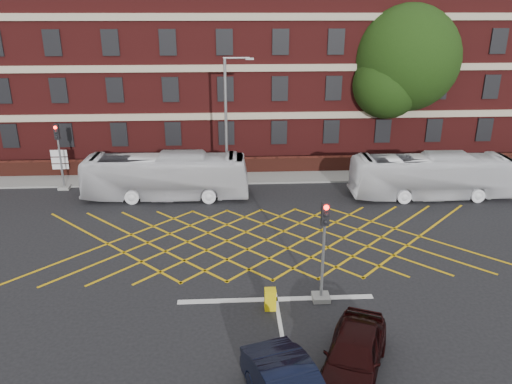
{
  "coord_description": "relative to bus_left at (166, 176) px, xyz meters",
  "views": [
    {
      "loc": [
        -1.76,
        -20.93,
        11.26
      ],
      "look_at": [
        -0.54,
        1.5,
        2.83
      ],
      "focal_mm": 35.0,
      "sensor_mm": 36.0,
      "label": 1
    }
  ],
  "objects": [
    {
      "name": "ground",
      "position": [
        5.72,
        -8.33,
        -1.41
      ],
      "size": [
        120.0,
        120.0,
        0.0
      ],
      "primitive_type": "plane",
      "color": "black",
      "rests_on": "ground"
    },
    {
      "name": "victorian_building",
      "position": [
        5.97,
        13.67,
        6.43
      ],
      "size": [
        51.0,
        12.17,
        20.4
      ],
      "color": "#521515",
      "rests_on": "ground"
    },
    {
      "name": "boundary_wall",
      "position": [
        5.72,
        4.67,
        -0.86
      ],
      "size": [
        56.0,
        0.5,
        1.1
      ],
      "primitive_type": "cube",
      "color": "#4D1C14",
      "rests_on": "ground"
    },
    {
      "name": "far_pavement",
      "position": [
        5.72,
        3.67,
        -1.35
      ],
      "size": [
        60.0,
        3.0,
        0.12
      ],
      "primitive_type": "cube",
      "color": "slate",
      "rests_on": "ground"
    },
    {
      "name": "box_junction_hatching",
      "position": [
        5.72,
        -6.33,
        -1.4
      ],
      "size": [
        8.22,
        8.22,
        0.02
      ],
      "primitive_type": "cube",
      "rotation": [
        0.0,
        0.0,
        0.79
      ],
      "color": "#CC990C",
      "rests_on": "ground"
    },
    {
      "name": "stop_line",
      "position": [
        5.72,
        -11.83,
        -1.4
      ],
      "size": [
        8.0,
        0.3,
        0.02
      ],
      "primitive_type": "cube",
      "color": "silver",
      "rests_on": "ground"
    },
    {
      "name": "bus_left",
      "position": [
        0.0,
        0.0,
        0.0
      ],
      "size": [
        10.19,
        2.69,
        2.82
      ],
      "primitive_type": "imported",
      "rotation": [
        0.0,
        0.0,
        1.54
      ],
      "color": "silver",
      "rests_on": "ground"
    },
    {
      "name": "bus_right",
      "position": [
        16.33,
        -0.8,
        -0.03
      ],
      "size": [
        9.92,
        2.44,
        2.76
      ],
      "primitive_type": "imported",
      "rotation": [
        0.0,
        0.0,
        1.56
      ],
      "color": "silver",
      "rests_on": "ground"
    },
    {
      "name": "car_maroon",
      "position": [
        7.82,
        -16.27,
        -0.66
      ],
      "size": [
        3.4,
        4.77,
        1.51
      ],
      "primitive_type": "imported",
      "rotation": [
        0.0,
        0.0,
        -0.41
      ],
      "color": "black",
      "rests_on": "ground"
    },
    {
      "name": "deciduous_tree",
      "position": [
        17.08,
        8.13,
        5.62
      ],
      "size": [
        7.99,
        7.87,
        11.52
      ],
      "color": "black",
      "rests_on": "ground"
    },
    {
      "name": "traffic_light_near",
      "position": [
        7.55,
        -11.93,
        0.35
      ],
      "size": [
        0.7,
        0.7,
        4.27
      ],
      "color": "slate",
      "rests_on": "ground"
    },
    {
      "name": "traffic_light_far",
      "position": [
        -6.89,
        1.97,
        0.35
      ],
      "size": [
        0.7,
        0.7,
        4.27
      ],
      "color": "slate",
      "rests_on": "ground"
    },
    {
      "name": "street_lamp",
      "position": [
        3.82,
        1.58,
        1.42
      ],
      "size": [
        2.25,
        1.0,
        8.35
      ],
      "color": "slate",
      "rests_on": "ground"
    },
    {
      "name": "direction_signs",
      "position": [
        -7.59,
        3.81,
        -0.03
      ],
      "size": [
        1.1,
        0.16,
        2.2
      ],
      "color": "gray",
      "rests_on": "ground"
    },
    {
      "name": "utility_cabinet",
      "position": [
        5.43,
        -12.47,
        -0.97
      ],
      "size": [
        0.45,
        0.41,
        0.87
      ],
      "primitive_type": "cube",
      "color": "#D9BC0C",
      "rests_on": "ground"
    }
  ]
}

